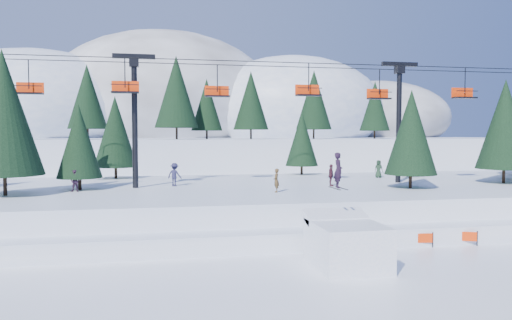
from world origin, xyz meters
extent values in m
plane|color=white|center=(0.00, 0.00, 0.00)|extent=(160.00, 160.00, 0.00)
cube|color=white|center=(0.00, 18.00, 1.25)|extent=(70.00, 22.00, 2.50)
cube|color=white|center=(0.00, 8.00, 0.55)|extent=(70.00, 6.00, 1.10)
cube|color=white|center=(0.00, 68.00, 3.00)|extent=(110.00, 60.00, 6.00)
ellipsoid|color=white|center=(-28.00, 72.00, 11.45)|extent=(36.00, 32.40, 19.80)
ellipsoid|color=#605B59|center=(-6.00, 78.00, 13.26)|extent=(44.00, 39.60, 26.40)
ellipsoid|color=white|center=(18.00, 70.00, 11.42)|extent=(34.00, 30.60, 19.72)
ellipsoid|color=#605B59|center=(38.00, 76.00, 10.12)|extent=(30.00, 27.00, 15.00)
cylinder|color=black|center=(-4.91, 40.71, 6.72)|extent=(0.26, 0.26, 1.44)
cone|color=#17341B|center=(-4.91, 40.71, 11.85)|extent=(5.34, 5.34, 8.83)
cylinder|color=black|center=(4.80, 42.75, 6.62)|extent=(0.26, 0.26, 1.24)
cone|color=#17341B|center=(4.80, 42.75, 11.06)|extent=(4.61, 4.61, 7.63)
cylinder|color=black|center=(13.00, 41.53, 6.63)|extent=(0.26, 0.26, 1.26)
cone|color=#17341B|center=(13.00, 41.53, 11.15)|extent=(4.70, 4.70, 7.77)
cylinder|color=black|center=(-15.78, 43.75, 6.65)|extent=(0.26, 0.26, 1.31)
cone|color=#17341B|center=(-15.78, 43.75, 11.32)|extent=(4.86, 4.86, 8.03)
cylinder|color=black|center=(22.75, 44.03, 6.56)|extent=(0.26, 0.26, 1.13)
cone|color=#17341B|center=(22.75, 44.03, 10.58)|extent=(4.18, 4.18, 6.91)
cylinder|color=black|center=(-24.35, 42.23, 6.56)|extent=(0.26, 0.26, 1.12)
cone|color=#17341B|center=(-24.35, 42.23, 10.58)|extent=(4.18, 4.18, 6.91)
cylinder|color=black|center=(-0.80, 44.61, 6.56)|extent=(0.26, 0.26, 1.11)
cone|color=#17341B|center=(-0.80, 44.61, 10.53)|extent=(4.13, 4.13, 6.83)
cube|color=white|center=(1.89, 1.66, 1.11)|extent=(3.29, 4.07, 2.23)
cube|color=white|center=(1.89, 3.40, 2.28)|extent=(3.29, 1.42, 0.79)
imported|color=black|center=(1.99, 3.26, 4.76)|extent=(0.51, 0.72, 1.87)
cube|color=black|center=(1.79, 3.26, 3.81)|extent=(0.11, 1.65, 0.03)
cube|color=black|center=(2.19, 3.26, 3.81)|extent=(0.11, 1.65, 0.03)
cylinder|color=black|center=(-9.00, 18.00, 7.50)|extent=(0.44, 0.44, 10.00)
cube|color=black|center=(-9.00, 18.00, 12.60)|extent=(3.20, 0.35, 0.35)
cube|color=black|center=(-9.00, 18.00, 12.15)|extent=(0.70, 0.70, 0.70)
cylinder|color=black|center=(13.00, 18.00, 7.50)|extent=(0.44, 0.44, 10.00)
cube|color=black|center=(13.00, 18.00, 12.60)|extent=(3.20, 0.35, 0.35)
cube|color=black|center=(13.00, 18.00, 12.15)|extent=(0.70, 0.70, 0.70)
cylinder|color=black|center=(2.00, 16.80, 12.30)|extent=(46.00, 0.06, 0.06)
cylinder|color=black|center=(2.00, 19.20, 12.30)|extent=(46.00, 0.06, 0.06)
cylinder|color=black|center=(-16.84, 19.20, 11.20)|extent=(0.08, 0.08, 2.20)
cube|color=black|center=(-16.84, 19.20, 9.75)|extent=(2.00, 0.75, 0.12)
cube|color=#F43708|center=(-16.84, 19.58, 10.20)|extent=(2.00, 0.10, 0.85)
cylinder|color=black|center=(-16.84, 18.85, 10.30)|extent=(2.00, 0.06, 0.06)
cylinder|color=black|center=(-9.62, 16.80, 11.20)|extent=(0.08, 0.08, 2.20)
cube|color=black|center=(-9.62, 16.80, 9.75)|extent=(2.00, 0.75, 0.12)
cube|color=#F43708|center=(-9.62, 17.18, 10.20)|extent=(2.00, 0.10, 0.85)
cylinder|color=black|center=(-9.62, 16.45, 10.30)|extent=(2.00, 0.06, 0.06)
cylinder|color=black|center=(-2.45, 19.20, 11.20)|extent=(0.08, 0.08, 2.20)
cube|color=black|center=(-2.45, 19.20, 9.75)|extent=(2.00, 0.75, 0.12)
cube|color=#F43708|center=(-2.45, 19.58, 10.20)|extent=(2.00, 0.10, 0.85)
cylinder|color=black|center=(-2.45, 18.85, 10.30)|extent=(2.00, 0.06, 0.06)
cylinder|color=black|center=(4.57, 16.80, 11.20)|extent=(0.08, 0.08, 2.20)
cube|color=black|center=(4.57, 16.80, 9.75)|extent=(2.00, 0.75, 0.12)
cube|color=#F43708|center=(4.57, 17.18, 10.20)|extent=(2.00, 0.10, 0.85)
cylinder|color=black|center=(4.57, 16.45, 10.30)|extent=(2.00, 0.06, 0.06)
cylinder|color=black|center=(11.75, 19.20, 11.20)|extent=(0.08, 0.08, 2.20)
cube|color=black|center=(11.75, 19.20, 9.75)|extent=(2.00, 0.75, 0.12)
cube|color=#F43708|center=(11.75, 19.58, 10.20)|extent=(2.00, 0.10, 0.85)
cylinder|color=black|center=(11.75, 18.85, 10.30)|extent=(2.00, 0.06, 0.06)
cylinder|color=black|center=(18.43, 16.80, 11.20)|extent=(0.08, 0.08, 2.20)
cube|color=black|center=(18.43, 16.80, 9.75)|extent=(2.00, 0.75, 0.12)
cube|color=#F43708|center=(18.43, 17.18, 10.20)|extent=(2.00, 0.10, 0.85)
cylinder|color=black|center=(18.43, 16.45, 10.30)|extent=(2.00, 0.06, 0.06)
cylinder|color=black|center=(-17.46, 14.72, 3.19)|extent=(0.26, 0.26, 1.38)
cone|color=#17341B|center=(-17.46, 14.72, 8.13)|extent=(5.13, 5.13, 8.49)
cylinder|color=black|center=(21.47, 15.63, 3.11)|extent=(0.26, 0.26, 1.23)
cone|color=#17341B|center=(21.47, 15.63, 7.50)|extent=(4.56, 4.56, 7.54)
cylinder|color=black|center=(17.02, 23.32, 2.87)|extent=(0.26, 0.26, 0.73)
cone|color=#17341B|center=(17.02, 23.32, 5.49)|extent=(2.73, 2.73, 4.51)
cylinder|color=black|center=(-11.14, 26.74, 3.04)|extent=(0.26, 0.26, 1.08)
cone|color=#17341B|center=(-11.14, 26.74, 6.89)|extent=(4.01, 4.01, 6.63)
cylinder|color=black|center=(7.27, 27.73, 2.95)|extent=(0.26, 0.26, 0.90)
cone|color=#17341B|center=(7.27, 27.73, 6.17)|extent=(3.35, 3.35, 5.54)
cylinder|color=black|center=(-13.03, 17.45, 2.95)|extent=(0.26, 0.26, 0.89)
cone|color=#17341B|center=(-13.03, 17.45, 6.13)|extent=(3.31, 3.31, 5.48)
cylinder|color=black|center=(11.80, 13.65, 3.03)|extent=(0.26, 0.26, 1.06)
cone|color=#17341B|center=(11.80, 13.65, 6.81)|extent=(3.93, 3.93, 6.51)
imported|color=#1F3824|center=(13.35, 22.57, 3.35)|extent=(0.85, 0.57, 1.69)
imported|color=#242444|center=(-5.98, 18.67, 3.42)|extent=(1.38, 1.21, 1.85)
imported|color=brown|center=(1.00, 12.97, 3.35)|extent=(0.49, 0.67, 1.70)
imported|color=#3E253D|center=(-13.13, 16.02, 3.30)|extent=(0.90, 0.77, 1.59)
imported|color=#441E2B|center=(6.30, 16.26, 3.37)|extent=(0.67, 1.10, 1.75)
cylinder|color=black|center=(5.74, 5.31, 0.45)|extent=(0.06, 0.06, 0.90)
cylinder|color=black|center=(8.51, 4.88, 0.45)|extent=(0.06, 0.06, 0.90)
cube|color=#F43708|center=(7.13, 5.10, 0.55)|extent=(2.77, 0.47, 0.55)
cylinder|color=black|center=(8.72, 5.76, 0.45)|extent=(0.06, 0.06, 0.90)
cylinder|color=black|center=(11.31, 4.69, 0.45)|extent=(0.06, 0.06, 0.90)
cube|color=#F43708|center=(10.01, 5.22, 0.55)|extent=(2.60, 1.11, 0.55)
camera|label=1|loc=(-7.38, -21.53, 6.67)|focal=35.00mm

